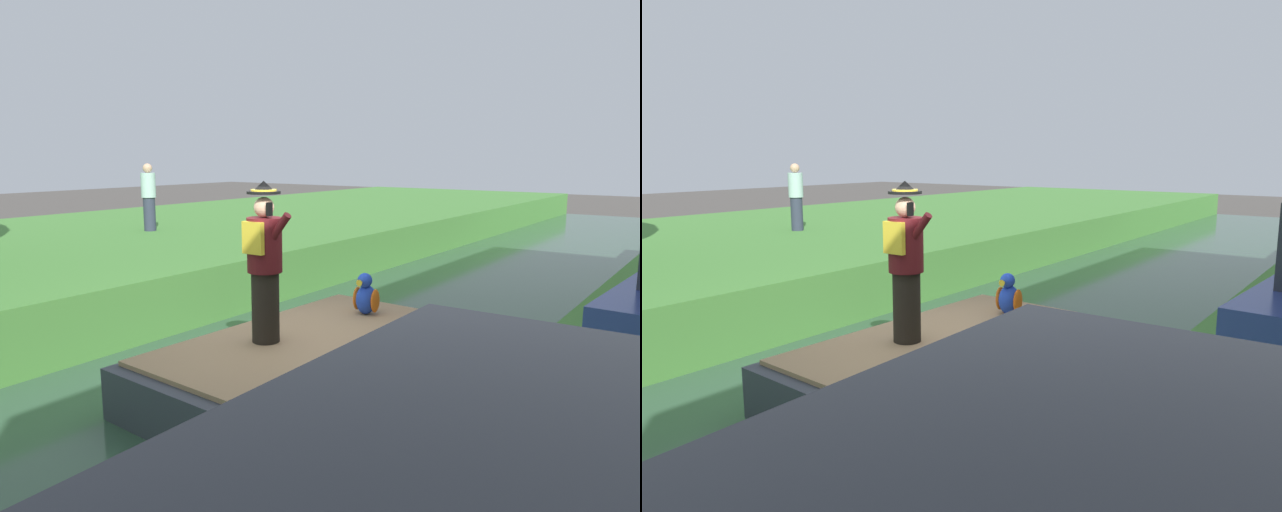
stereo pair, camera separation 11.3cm
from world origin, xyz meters
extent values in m
plane|color=#4C4742|center=(0.00, 0.00, 0.00)|extent=(80.00, 80.00, 0.00)
cube|color=#33513D|center=(0.00, 0.00, 0.05)|extent=(5.41, 48.00, 0.10)
cube|color=#333842|center=(0.00, 0.12, 0.38)|extent=(1.98, 4.28, 0.56)
cube|color=#997A56|center=(0.00, 0.12, 0.69)|extent=(1.82, 3.93, 0.05)
cylinder|color=black|center=(-0.10, -0.35, 1.12)|extent=(0.32, 0.32, 0.82)
cylinder|color=#561419|center=(-0.10, -0.35, 1.84)|extent=(0.40, 0.40, 0.62)
cube|color=gold|center=(-0.10, -0.54, 1.94)|extent=(0.28, 0.06, 0.36)
sphere|color=#DBA884|center=(-0.10, -0.35, 2.27)|extent=(0.23, 0.23, 0.23)
cylinder|color=black|center=(-0.10, -0.35, 2.43)|extent=(0.38, 0.38, 0.03)
cone|color=black|center=(-0.10, -0.35, 2.50)|extent=(0.26, 0.26, 0.12)
cylinder|color=gold|center=(-0.10, -0.35, 2.46)|extent=(0.29, 0.29, 0.02)
cylinder|color=#561419|center=(0.12, -0.39, 2.02)|extent=(0.38, 0.09, 0.43)
cube|color=black|center=(0.03, -0.41, 2.26)|extent=(0.03, 0.08, 0.15)
ellipsoid|color=blue|center=(0.20, 1.36, 0.91)|extent=(0.26, 0.32, 0.40)
sphere|color=blue|center=(0.20, 1.32, 1.18)|extent=(0.20, 0.20, 0.20)
cone|color=yellow|center=(0.20, 1.22, 1.17)|extent=(0.09, 0.09, 0.09)
ellipsoid|color=orange|center=(0.06, 1.36, 0.91)|extent=(0.08, 0.20, 0.32)
ellipsoid|color=orange|center=(0.34, 1.36, 0.91)|extent=(0.08, 0.20, 0.32)
cylinder|color=#33384C|center=(-7.35, 3.77, 1.43)|extent=(0.28, 0.28, 0.80)
cylinder|color=silver|center=(-7.35, 3.77, 2.12)|extent=(0.34, 0.34, 0.58)
sphere|color=#DBA884|center=(-7.35, 3.77, 2.52)|extent=(0.22, 0.22, 0.22)
camera|label=1|loc=(4.31, -5.37, 2.85)|focal=33.55mm
camera|label=2|loc=(4.40, -5.30, 2.85)|focal=33.55mm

